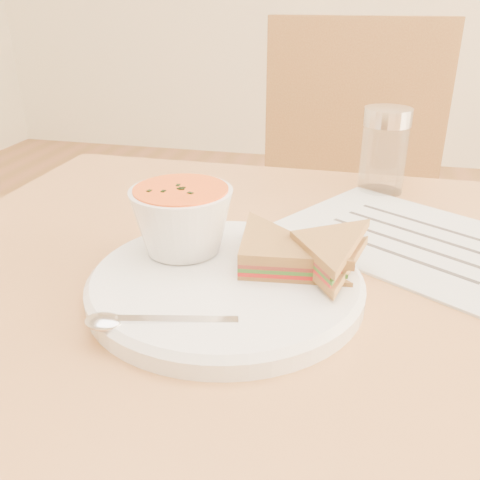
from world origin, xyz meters
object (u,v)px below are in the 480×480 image
(soup_bowl, at_px, (182,223))
(condiment_shaker, at_px, (384,151))
(chair_far, at_px, (343,246))
(plate, at_px, (226,285))

(soup_bowl, height_order, condiment_shaker, condiment_shaker)
(chair_far, relative_size, condiment_shaker, 7.84)
(chair_far, xyz_separation_m, condiment_shaker, (0.05, -0.35, 0.32))
(chair_far, xyz_separation_m, soup_bowl, (-0.15, -0.65, 0.32))
(chair_far, xyz_separation_m, plate, (-0.10, -0.69, 0.27))
(plate, height_order, soup_bowl, soup_bowl)
(condiment_shaker, bearing_deg, chair_far, 98.83)
(chair_far, height_order, plate, chair_far)
(plate, bearing_deg, chair_far, 82.19)
(condiment_shaker, bearing_deg, plate, -113.36)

